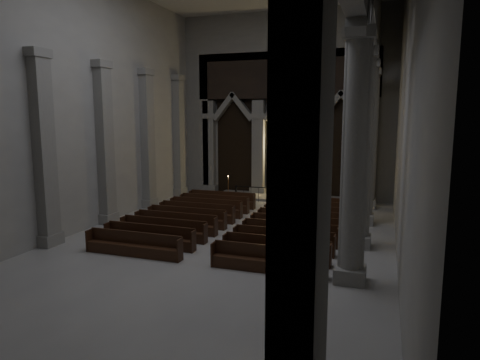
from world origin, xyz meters
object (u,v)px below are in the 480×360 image
(worshipper, at_px, (298,201))
(altar, at_px, (297,188))
(altar_rail, at_px, (274,193))
(candle_stand_right, at_px, (326,200))
(pews, at_px, (239,225))
(candle_stand_left, at_px, (228,192))

(worshipper, bearing_deg, altar, 91.41)
(worshipper, bearing_deg, altar_rail, 123.09)
(candle_stand_right, bearing_deg, altar_rail, 179.38)
(candle_stand_right, relative_size, pews, 0.16)
(altar_rail, xyz_separation_m, pews, (-0.00, -6.71, -0.36))
(altar_rail, relative_size, candle_stand_left, 3.43)
(altar, bearing_deg, candle_stand_left, -163.33)
(altar, relative_size, candle_stand_left, 1.47)
(altar, height_order, worshipper, worshipper)
(altar_rail, xyz_separation_m, candle_stand_right, (3.19, -0.03, -0.22))
(candle_stand_right, distance_m, pews, 7.40)
(altar, relative_size, pews, 0.22)
(altar, xyz_separation_m, worshipper, (0.90, -3.91, -0.05))
(candle_stand_left, relative_size, worshipper, 1.13)
(altar_rail, height_order, candle_stand_right, candle_stand_right)
(candle_stand_right, bearing_deg, worshipper, -124.19)
(altar_rail, distance_m, candle_stand_right, 3.20)
(candle_stand_left, xyz_separation_m, pews, (3.29, -7.40, -0.10))
(pews, bearing_deg, worshipper, 68.30)
(altar_rail, bearing_deg, worshipper, -45.41)
(candle_stand_left, distance_m, candle_stand_right, 6.52)
(pews, bearing_deg, candle_stand_right, 64.46)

